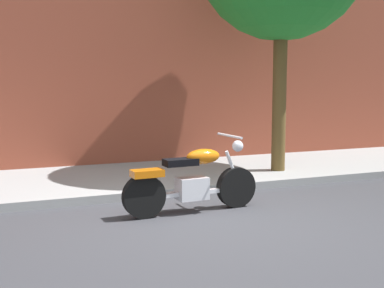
% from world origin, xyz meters
% --- Properties ---
extents(ground_plane, '(60.00, 60.00, 0.00)m').
position_xyz_m(ground_plane, '(0.00, 0.00, 0.00)').
color(ground_plane, '#38383D').
extents(sidewalk, '(20.33, 2.95, 0.14)m').
position_xyz_m(sidewalk, '(0.00, 2.87, 0.07)').
color(sidewalk, '#969696').
rests_on(sidewalk, ground).
extents(motorcycle, '(2.08, 0.70, 1.11)m').
position_xyz_m(motorcycle, '(-0.04, 0.43, 0.44)').
color(motorcycle, black).
rests_on(motorcycle, ground).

